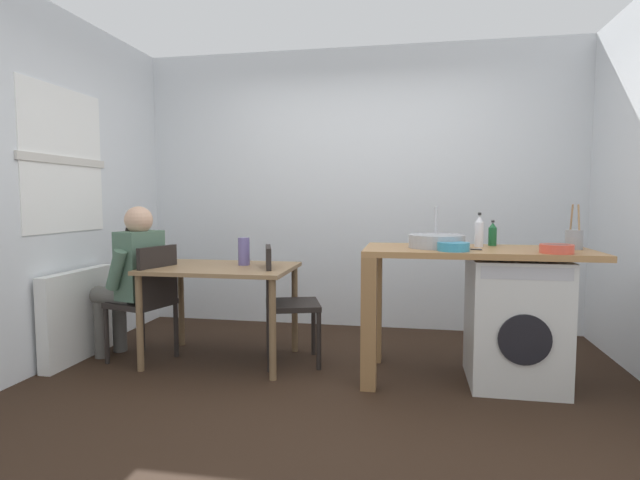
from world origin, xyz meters
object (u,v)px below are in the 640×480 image
bottle_squat_brown (493,234)px  colander (557,248)px  washing_machine (515,321)px  dining_table (221,279)px  chair_person_seat (148,297)px  mixing_bowl (453,246)px  seated_person (132,274)px  vase (244,251)px  chair_opposite (283,298)px  bottle_tall_green (479,231)px  utensil_crock (574,239)px

bottle_squat_brown → colander: 0.55m
washing_machine → bottle_squat_brown: size_ratio=4.73×
dining_table → washing_machine: bearing=-2.4°
chair_person_seat → mixing_bowl: bearing=-78.9°
seated_person → vase: seated_person is taller
colander → vase: size_ratio=0.93×
chair_opposite → bottle_tall_green: bottle_tall_green is taller
washing_machine → bottle_tall_green: bearing=152.7°
chair_opposite → seated_person: size_ratio=0.75×
chair_person_seat → bottle_tall_green: size_ratio=3.74×
seated_person → utensil_crock: size_ratio=4.01×
mixing_bowl → utensil_crock: utensil_crock is taller
chair_opposite → mixing_bowl: bearing=58.1°
chair_person_seat → seated_person: size_ratio=0.75×
colander → bottle_tall_green: bearing=141.1°
dining_table → chair_person_seat: 0.58m
colander → seated_person: bearing=175.6°
bottle_tall_green → vase: bottle_tall_green is taller
bottle_squat_brown → mixing_bowl: (-0.31, -0.43, -0.05)m
mixing_bowl → vase: 1.60m
bottle_tall_green → washing_machine: bearing=-27.3°
chair_person_seat → chair_opposite: (1.03, 0.15, 0.00)m
bottle_tall_green → colander: (0.42, -0.34, -0.08)m
washing_machine → vase: bearing=174.5°
bottle_squat_brown → vase: 1.86m
chair_opposite → colander: size_ratio=4.50×
bottle_tall_green → mixing_bowl: (-0.20, -0.32, -0.08)m
mixing_bowl → colander: 0.62m
bottle_squat_brown → vase: bearing=-178.8°
mixing_bowl → utensil_crock: bearing=17.4°
chair_person_seat → bottle_tall_green: bearing=-71.2°
seated_person → bottle_squat_brown: bearing=-70.1°
bottle_tall_green → colander: 0.54m
dining_table → seated_person: (-0.70, -0.08, 0.03)m
dining_table → chair_opposite: chair_opposite is taller
dining_table → mixing_bowl: 1.75m
utensil_crock → bottle_squat_brown: bearing=160.2°
dining_table → utensil_crock: size_ratio=3.67×
chair_opposite → bottle_tall_green: 1.51m
colander → vase: bearing=169.3°
chair_opposite → washing_machine: (1.65, -0.12, -0.08)m
bottle_squat_brown → mixing_bowl: 0.53m
utensil_crock → vase: 2.36m
chair_person_seat → chair_opposite: bearing=-66.4°
utensil_crock → vase: utensil_crock is taller
colander → mixing_bowl: bearing=178.1°
bottle_tall_green → utensil_crock: bearing=-6.4°
mixing_bowl → dining_table: bearing=170.4°
mixing_bowl → washing_machine: bearing=24.7°
utensil_crock → colander: 0.33m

